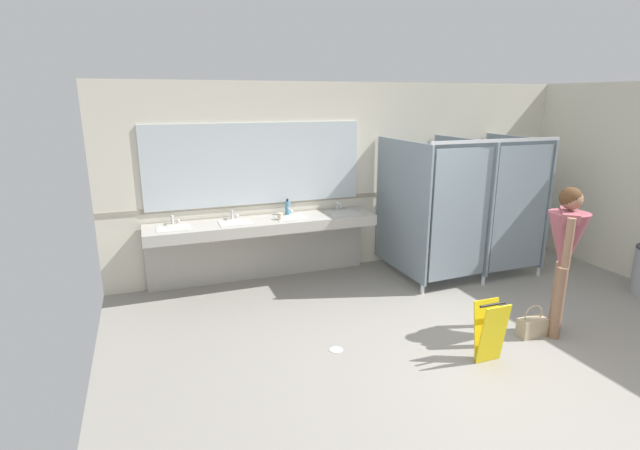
{
  "coord_description": "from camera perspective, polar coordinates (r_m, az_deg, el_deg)",
  "views": [
    {
      "loc": [
        -2.95,
        -3.32,
        2.45
      ],
      "look_at": [
        -1.26,
        1.22,
        1.14
      ],
      "focal_mm": 26.68,
      "sensor_mm": 36.0,
      "label": 1
    }
  ],
  "objects": [
    {
      "name": "bathroom_stalls",
      "position": [
        6.9,
        17.37,
        2.42
      ],
      "size": [
        1.96,
        1.4,
        1.95
      ],
      "color": "gray",
      "rests_on": "ground_plane"
    },
    {
      "name": "paper_cup",
      "position": [
        6.24,
        -4.8,
        1.06
      ],
      "size": [
        0.07,
        0.07,
        0.09
      ],
      "primitive_type": "cylinder",
      "color": "beige",
      "rests_on": "vanity_counter"
    },
    {
      "name": "wall_back_tile_band",
      "position": [
        7.03,
        4.93,
        3.53
      ],
      "size": [
        7.17,
        0.01,
        0.06
      ],
      "primitive_type": "cube",
      "color": "#9E937F",
      "rests_on": "wall_back"
    },
    {
      "name": "vanity_counter",
      "position": [
        6.42,
        -6.92,
        -1.2
      ],
      "size": [
        3.02,
        0.59,
        1.01
      ],
      "color": "#B2ADA3",
      "rests_on": "ground_plane"
    },
    {
      "name": "ground_plane",
      "position": [
        5.1,
        19.11,
        -15.19
      ],
      "size": [
        7.17,
        6.41,
        0.1
      ],
      "primitive_type": "cube",
      "color": "gray"
    },
    {
      "name": "soap_dispenser",
      "position": [
        6.51,
        -3.92,
        2.1
      ],
      "size": [
        0.07,
        0.07,
        0.22
      ],
      "color": "teal",
      "rests_on": "vanity_counter"
    },
    {
      "name": "floor_drain_cover",
      "position": [
        4.92,
        1.96,
        -14.7
      ],
      "size": [
        0.14,
        0.14,
        0.01
      ],
      "primitive_type": "cylinder",
      "color": "#B7BABF",
      "rests_on": "ground_plane"
    },
    {
      "name": "mirror_panel",
      "position": [
        6.43,
        -7.63,
        7.24
      ],
      "size": [
        2.92,
        0.02,
        1.08
      ],
      "primitive_type": "cube",
      "color": "silver",
      "rests_on": "wall_back"
    },
    {
      "name": "person_standing",
      "position": [
        5.45,
        27.34,
        -2.08
      ],
      "size": [
        0.57,
        0.57,
        1.59
      ],
      "color": "#8C664C",
      "rests_on": "ground_plane"
    },
    {
      "name": "handbag",
      "position": [
        5.59,
        24.08,
        -11.02
      ],
      "size": [
        0.31,
        0.14,
        0.35
      ],
      "color": "tan",
      "rests_on": "ground_plane"
    },
    {
      "name": "wet_floor_sign",
      "position": [
        4.87,
        19.71,
        -11.92
      ],
      "size": [
        0.28,
        0.19,
        0.6
      ],
      "color": "yellow",
      "rests_on": "ground_plane"
    },
    {
      "name": "wall_back",
      "position": [
        7.03,
        4.76,
        5.85
      ],
      "size": [
        7.17,
        0.12,
        2.66
      ],
      "primitive_type": "cube",
      "color": "beige",
      "rests_on": "ground_plane"
    }
  ]
}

